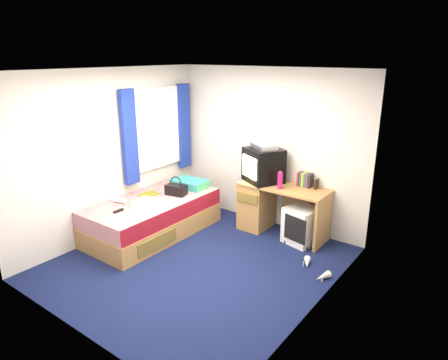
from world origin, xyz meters
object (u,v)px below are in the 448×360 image
Objects in this scene: storage_cube at (302,225)px; crt_tv at (263,165)px; pink_water_bottle at (280,181)px; bed at (153,217)px; magazine at (149,194)px; vcr at (264,146)px; water_bottle at (120,201)px; desk at (267,204)px; handbag at (176,189)px; picture_frame at (317,184)px; white_heels at (315,269)px; aerosol_can at (279,177)px; towel at (148,204)px; colour_swatch_fan at (125,209)px; remote_control at (119,211)px; pillow at (189,183)px.

crt_tv is at bearing -174.33° from storage_cube.
bed is at bearing -146.97° from pink_water_bottle.
magazine is at bearing 149.18° from bed.
vcr is 2.22m from water_bottle.
desk is 6.50× the size of water_bottle.
handbag is at bearing -145.35° from desk.
desk is at bearing 27.36° from crt_tv.
picture_frame is 0.50× the size of magazine.
crt_tv is at bearing -179.86° from desk.
handbag is at bearing -155.60° from pink_water_bottle.
storage_cube is 0.86m from white_heels.
desk is at bearing 42.12° from bed.
towel is at bearing -129.90° from aerosol_can.
magazine is at bearing -145.41° from aerosol_can.
towel is at bearing -52.18° from bed.
desk is 5.91× the size of colour_swatch_fan.
pink_water_bottle is at bearing 33.03° from bed.
crt_tv is at bearing 25.17° from handbag.
handbag is 0.74× the size of white_heels.
colour_swatch_fan is 0.09m from remote_control.
colour_swatch_fan is (0.26, -0.14, -0.03)m from water_bottle.
vcr is at bearing 177.47° from desk.
pink_water_bottle is 1.56m from handbag.
magazine is at bearing 103.95° from remote_control.
bed is at bearing 54.21° from water_bottle.
pillow reaches higher than towel.
storage_cube is at bearing 9.62° from handbag.
bed is 1.94m from vcr.
storage_cube is 1.87× the size of magazine.
colour_swatch_fan is (0.19, -0.61, -0.00)m from magazine.
pink_water_bottle reaches higher than magazine.
towel is at bearing -98.26° from crt_tv.
vcr is 2.17m from colour_swatch_fan.
towel is at bearing -43.30° from magazine.
handbag reaches higher than colour_swatch_fan.
picture_frame reaches higher than bed.
pillow reaches higher than water_bottle.
remote_control is (-0.02, -0.59, 0.28)m from bed.
desk is at bearing -175.40° from storage_cube.
aerosol_can is at bearing 50.56° from colour_swatch_fan.
desk is at bearing 35.37° from magazine.
colour_swatch_fan reaches higher than bed.
pillow is at bearing -170.44° from pink_water_bottle.
magazine reaches higher than storage_cube.
storage_cube is at bearing 24.27° from magazine.
storage_cube is 2.29× the size of pink_water_bottle.
colour_swatch_fan is at bearing -73.09° from magazine.
water_bottle is at bearing 152.10° from colour_swatch_fan.
crt_tv is 2.89× the size of pink_water_bottle.
storage_cube is 1.04m from crt_tv.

